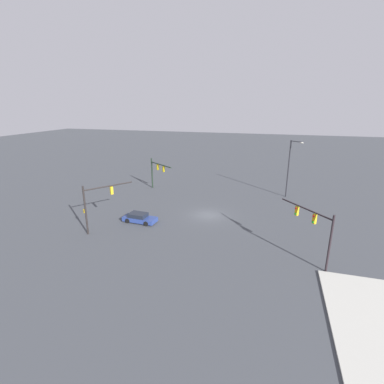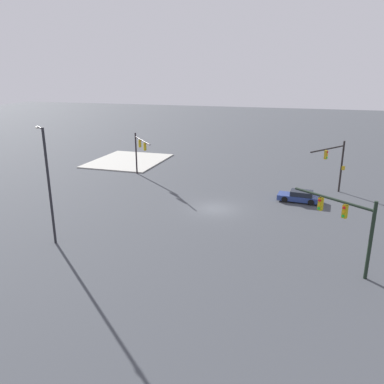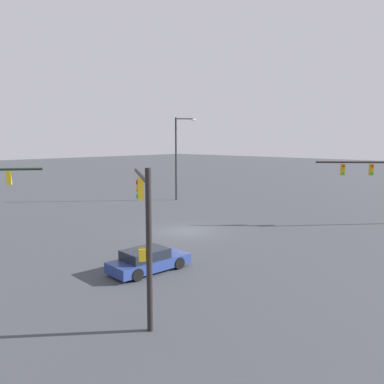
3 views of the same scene
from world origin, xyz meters
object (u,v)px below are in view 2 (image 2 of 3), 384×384
Objects in this scene: streetlamp_curved_arm at (48,179)px; traffic_signal_near_corner at (140,147)px; traffic_signal_opposite_side at (349,220)px; traffic_signal_cross_street at (335,160)px; sedan_car_approaching at (299,196)px.

traffic_signal_near_corner is at bearing -44.50° from streetlamp_curved_arm.
traffic_signal_opposite_side is 22.42m from streetlamp_curved_arm.
traffic_signal_opposite_side is 0.93× the size of traffic_signal_cross_street.
traffic_signal_opposite_side is at bearing 108.15° from sedan_car_approaching.
traffic_signal_near_corner reaches higher than sedan_car_approaching.
streetlamp_curved_arm is 25.38m from sedan_car_approaching.
sedan_car_approaching is at bearing -97.93° from streetlamp_curved_arm.
traffic_signal_cross_street is 1.32× the size of sedan_car_approaching.
traffic_signal_near_corner is 20.91m from streetlamp_curved_arm.
traffic_signal_opposite_side is 0.58× the size of streetlamp_curved_arm.
traffic_signal_near_corner is at bearing -7.69° from sedan_car_approaching.
traffic_signal_near_corner is 30.41m from traffic_signal_opposite_side.
traffic_signal_near_corner is 0.94× the size of traffic_signal_cross_street.
traffic_signal_opposite_side is at bearing 12.06° from traffic_signal_near_corner.
traffic_signal_cross_street reaches higher than sedan_car_approaching.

